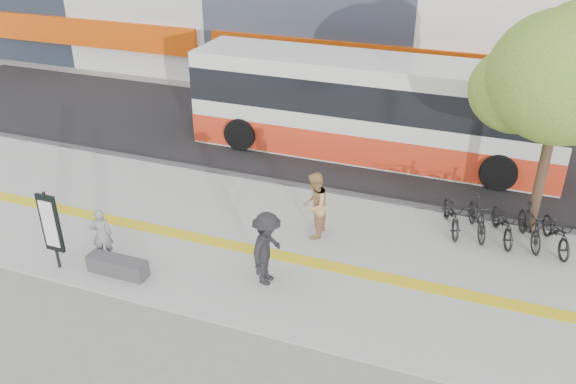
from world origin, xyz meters
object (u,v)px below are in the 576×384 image
at_px(street_tree, 562,79).
at_px(pedestrian_tan, 314,205).
at_px(pedestrian_dark, 267,249).
at_px(signboard, 50,225).
at_px(seated_woman, 102,234).
at_px(bench, 118,266).
at_px(bus, 372,111).

bearing_deg(street_tree, pedestrian_tan, -156.05).
height_order(pedestrian_tan, pedestrian_dark, pedestrian_dark).
height_order(signboard, street_tree, street_tree).
relative_size(signboard, seated_woman, 1.48).
height_order(bench, street_tree, street_tree).
relative_size(bus, seated_woman, 8.80).
distance_m(street_tree, bus, 7.27).
bearing_deg(bus, bench, -113.31).
bearing_deg(pedestrian_tan, seated_woman, -59.71).
distance_m(street_tree, pedestrian_tan, 7.13).
bearing_deg(seated_woman, pedestrian_tan, 177.65).
relative_size(signboard, bus, 0.17).
xyz_separation_m(seated_woman, pedestrian_tan, (4.81, 3.04, 0.22)).
bearing_deg(seated_woman, signboard, 6.47).
xyz_separation_m(bench, pedestrian_dark, (3.69, 1.03, 0.75)).
height_order(seated_woman, pedestrian_tan, pedestrian_tan).
distance_m(seated_woman, pedestrian_tan, 5.70).
height_order(street_tree, pedestrian_dark, street_tree).
xyz_separation_m(bus, pedestrian_tan, (-0.09, -6.21, -0.65)).
xyz_separation_m(street_tree, pedestrian_dark, (-6.09, -4.99, -3.46)).
relative_size(signboard, pedestrian_tan, 1.14).
bearing_deg(bus, pedestrian_tan, -90.84).
xyz_separation_m(bench, pedestrian_tan, (4.09, 3.49, 0.74)).
xyz_separation_m(bench, street_tree, (9.78, 6.02, 4.21)).
bearing_deg(pedestrian_dark, bus, -0.78).
bearing_deg(bus, signboard, -120.01).
bearing_deg(pedestrian_dark, street_tree, -48.19).
xyz_separation_m(street_tree, bus, (-5.60, 3.68, -2.82)).
bearing_deg(signboard, bus, 59.99).
bearing_deg(street_tree, pedestrian_dark, -140.64).
bearing_deg(seated_woman, street_tree, 173.31).
distance_m(bench, street_tree, 12.23).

